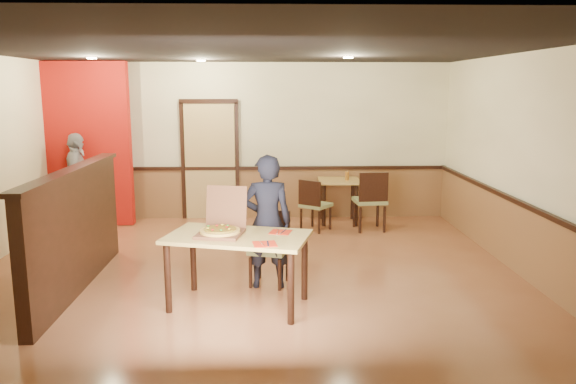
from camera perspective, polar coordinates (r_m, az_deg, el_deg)
name	(u,v)px	position (r m, az deg, el deg)	size (l,w,h in m)	color
floor	(248,281)	(7.05, -4.08, -9.01)	(7.00, 7.00, 0.00)	#AE6943
ceiling	(245,48)	(6.66, -4.41, 14.33)	(7.00, 7.00, 0.00)	black
wall_back	(254,141)	(10.19, -3.44, 5.15)	(7.00, 7.00, 0.00)	#FEF8C7
wall_right	(535,168)	(7.44, 23.82, 2.26)	(7.00, 7.00, 0.00)	#FEF8C7
wainscot_back	(255,193)	(10.29, -3.39, -0.14)	(7.00, 0.04, 0.90)	brown
chair_rail_back	(255,168)	(10.19, -3.42, 2.43)	(7.00, 0.06, 0.06)	black
wainscot_right	(527,243)	(7.61, 23.09, -4.84)	(0.04, 7.00, 0.90)	brown
chair_rail_right	(528,207)	(7.49, 23.21, -1.37)	(0.06, 7.00, 0.06)	black
back_door	(210,161)	(10.24, -7.91, 3.12)	(0.90, 0.06, 2.10)	tan
booth_partition	(75,229)	(7.02, -20.80, -3.50)	(0.20, 3.10, 1.44)	black
red_accent_panel	(83,145)	(10.19, -20.09, 4.53)	(1.60, 0.20, 2.78)	#A7130B
spot_a	(92,58)	(8.83, -19.33, 12.72)	(0.14, 0.14, 0.02)	#FFE7B2
spot_b	(201,60)	(9.21, -8.82, 13.07)	(0.14, 0.14, 0.02)	#FFE7B2
spot_c	(348,57)	(8.22, 6.14, 13.44)	(0.14, 0.14, 0.02)	#FFE7B2
main_table	(238,245)	(6.09, -5.13, -5.38)	(1.66, 1.21, 0.80)	tan
diner_chair	(271,244)	(6.85, -1.78, -5.35)	(0.54, 0.54, 0.88)	olive
side_chair_left	(314,203)	(9.31, 2.64, -1.13)	(0.60, 0.60, 0.87)	olive
side_chair_right	(371,198)	(9.39, 8.41, -0.65)	(0.54, 0.54, 1.01)	olive
side_table	(339,189)	(9.92, 5.18, 0.26)	(0.74, 0.74, 0.77)	tan
diner	(267,222)	(6.63, -2.13, -3.03)	(0.58, 0.38, 1.60)	black
passerby	(78,182)	(10.02, -20.58, 1.00)	(0.95, 0.40, 1.62)	#95959D
pizza_box	(221,228)	(6.10, -6.79, -3.70)	(0.56, 0.62, 0.49)	brown
pizza	(220,231)	(6.06, -6.92, -3.94)	(0.43, 0.43, 0.03)	gold
napkin_near	(265,244)	(5.70, -2.38, -5.29)	(0.26, 0.26, 0.01)	red
napkin_far	(280,232)	(6.15, -0.78, -4.08)	(0.27, 0.27, 0.01)	red
condiment	(347,176)	(9.81, 6.02, 1.65)	(0.06, 0.06, 0.16)	brown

